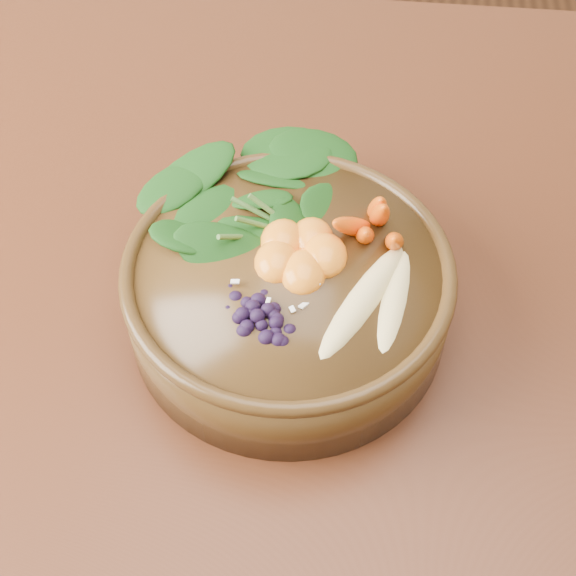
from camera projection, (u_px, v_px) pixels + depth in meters
name	position (u px, v px, depth m)	size (l,w,h in m)	color
ground	(405.00, 526.00, 1.42)	(4.00, 4.00, 0.00)	#381E0F
dining_table	(472.00, 302.00, 0.91)	(1.60, 0.90, 0.75)	#331C0C
stoneware_bowl	(288.00, 295.00, 0.74)	(0.30, 0.30, 0.08)	#422B11
kale_heap	(275.00, 188.00, 0.74)	(0.20, 0.18, 0.05)	#154110
carrot_cluster	(384.00, 197.00, 0.71)	(0.06, 0.06, 0.08)	#D84F08
banana_halves	(380.00, 289.00, 0.68)	(0.10, 0.16, 0.03)	#E0CC84
mandarin_cluster	(300.00, 242.00, 0.71)	(0.09, 0.10, 0.03)	orange
blueberry_pile	(256.00, 303.00, 0.66)	(0.14, 0.10, 0.04)	black
coconut_flakes	(279.00, 281.00, 0.70)	(0.10, 0.07, 0.01)	white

